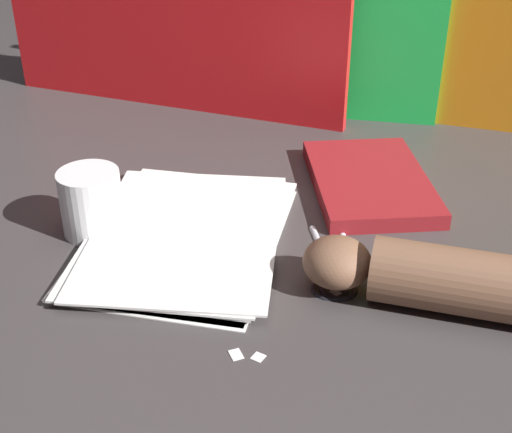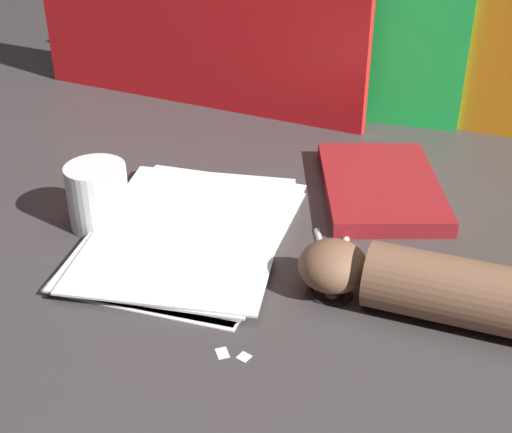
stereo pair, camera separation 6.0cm
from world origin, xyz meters
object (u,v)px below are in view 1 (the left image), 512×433
object	(u,v)px
paper_stack	(184,235)
book_closed	(370,182)
mug	(91,203)
scissors	(333,271)
hand_forearm	(456,281)

from	to	relation	value
paper_stack	book_closed	bearing A→B (deg)	37.81
paper_stack	mug	bearing A→B (deg)	179.24
scissors	mug	xyz separation A→B (m)	(-0.32, 0.05, 0.04)
book_closed	mug	distance (m)	0.40
scissors	hand_forearm	world-z (taller)	hand_forearm
paper_stack	book_closed	distance (m)	0.30
paper_stack	hand_forearm	distance (m)	0.35
paper_stack	mug	world-z (taller)	mug
hand_forearm	scissors	bearing A→B (deg)	162.52
paper_stack	book_closed	world-z (taller)	book_closed
book_closed	scissors	size ratio (longest dim) A/B	1.69
book_closed	mug	xyz separation A→B (m)	(-0.36, -0.18, 0.03)
book_closed	paper_stack	bearing A→B (deg)	-142.19
mug	hand_forearm	bearing A→B (deg)	-11.16
scissors	hand_forearm	distance (m)	0.15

